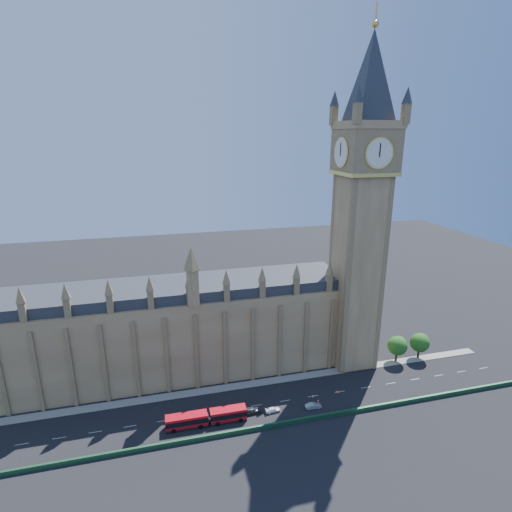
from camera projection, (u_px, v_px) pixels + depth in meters
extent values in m
plane|color=black|center=(241.00, 408.00, 104.36)|extent=(400.00, 400.00, 0.00)
cube|color=olive|center=(140.00, 337.00, 115.25)|extent=(120.00, 20.00, 25.00)
cube|color=#2D3035|center=(136.00, 292.00, 111.19)|extent=(120.00, 18.00, 3.00)
cube|color=olive|center=(356.00, 274.00, 117.89)|extent=(12.00, 12.00, 58.00)
cube|color=olive|center=(365.00, 152.00, 107.74)|extent=(14.00, 14.00, 12.00)
cylinder|color=silver|center=(379.00, 153.00, 101.10)|extent=(7.20, 0.30, 7.20)
cube|color=olive|center=(367.00, 125.00, 105.71)|extent=(14.50, 14.50, 2.00)
pyramid|color=#2D3035|center=(375.00, 28.00, 99.03)|extent=(20.59, 20.59, 22.00)
sphere|color=#F2C64C|center=(375.00, 24.00, 98.80)|extent=(1.80, 1.80, 1.80)
cube|color=#1E4C2D|center=(249.00, 430.00, 95.84)|extent=(160.00, 0.60, 1.20)
cube|color=gray|center=(234.00, 386.00, 113.15)|extent=(160.00, 3.00, 0.16)
cylinder|color=#382619|center=(396.00, 356.00, 125.31)|extent=(0.70, 0.70, 4.00)
sphere|color=#1B5215|center=(397.00, 346.00, 124.30)|extent=(6.00, 6.00, 6.00)
sphere|color=#1B5215|center=(399.00, 343.00, 124.59)|extent=(4.38, 4.38, 4.38)
cylinder|color=#382619|center=(418.00, 352.00, 127.20)|extent=(0.70, 0.70, 4.00)
sphere|color=#1B5215|center=(420.00, 343.00, 126.18)|extent=(6.00, 6.00, 6.00)
sphere|color=#1B5215|center=(422.00, 340.00, 126.48)|extent=(4.38, 4.38, 4.38)
cube|color=red|center=(187.00, 421.00, 97.10)|extent=(10.16, 2.96, 3.37)
cube|color=red|center=(228.00, 415.00, 99.37)|extent=(9.04, 2.94, 3.37)
cube|color=black|center=(187.00, 420.00, 96.98)|extent=(10.21, 3.01, 1.28)
cube|color=black|center=(228.00, 413.00, 99.26)|extent=(9.09, 2.99, 1.28)
cylinder|color=black|center=(207.00, 419.00, 98.22)|extent=(0.91, 2.71, 2.70)
cylinder|color=black|center=(174.00, 431.00, 95.40)|extent=(1.13, 0.35, 1.12)
cylinder|color=black|center=(173.00, 423.00, 98.02)|extent=(1.13, 0.35, 1.12)
cylinder|color=black|center=(201.00, 427.00, 96.84)|extent=(1.13, 0.35, 1.12)
cylinder|color=black|center=(200.00, 419.00, 99.45)|extent=(1.13, 0.35, 1.12)
cylinder|color=black|center=(218.00, 424.00, 97.75)|extent=(1.13, 0.35, 1.12)
cylinder|color=black|center=(216.00, 416.00, 100.37)|extent=(1.13, 0.35, 1.12)
cylinder|color=black|center=(241.00, 420.00, 99.03)|extent=(1.13, 0.35, 1.12)
cylinder|color=black|center=(238.00, 413.00, 101.65)|extent=(1.13, 0.35, 1.12)
imported|color=#383B3F|center=(251.00, 411.00, 102.14)|extent=(4.89, 2.18, 1.63)
imported|color=#9C9FA4|center=(313.00, 406.00, 104.08)|extent=(4.36, 1.69, 1.42)
imported|color=white|center=(273.00, 410.00, 102.76)|extent=(4.23, 2.08, 1.18)
cube|color=black|center=(318.00, 402.00, 106.53)|extent=(0.53, 0.53, 0.04)
cone|color=#E5430C|center=(318.00, 401.00, 106.43)|extent=(0.58, 0.58, 0.73)
cylinder|color=white|center=(318.00, 401.00, 106.40)|extent=(0.35, 0.35, 0.13)
cube|color=black|center=(339.00, 393.00, 110.28)|extent=(0.53, 0.53, 0.04)
cone|color=#F55D0C|center=(339.00, 392.00, 110.18)|extent=(0.58, 0.58, 0.71)
cylinder|color=white|center=(339.00, 392.00, 110.16)|extent=(0.35, 0.35, 0.12)
cube|color=black|center=(336.00, 393.00, 110.27)|extent=(0.47, 0.47, 0.04)
cone|color=#FF360D|center=(336.00, 392.00, 110.17)|extent=(0.51, 0.51, 0.76)
cylinder|color=white|center=(336.00, 392.00, 110.14)|extent=(0.37, 0.37, 0.13)
cube|color=black|center=(313.00, 397.00, 108.53)|extent=(0.56, 0.56, 0.04)
cone|color=#F35C0C|center=(313.00, 396.00, 108.43)|extent=(0.61, 0.61, 0.77)
cylinder|color=white|center=(313.00, 396.00, 108.40)|extent=(0.38, 0.38, 0.13)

